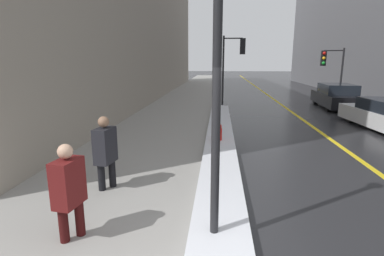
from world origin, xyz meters
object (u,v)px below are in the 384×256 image
(traffic_light_near, at_px, (235,55))
(pedestrian_nearside, at_px, (69,188))
(lamp_post, at_px, (217,61))
(traffic_light_far, at_px, (330,64))
(parked_car_black, at_px, (336,96))
(pedestrian_trailing, at_px, (105,149))
(fire_hydrant, at_px, (219,135))

(traffic_light_near, relative_size, pedestrian_nearside, 2.76)
(lamp_post, height_order, traffic_light_far, lamp_post)
(traffic_light_near, xyz_separation_m, parked_car_black, (5.76, -0.47, -2.28))
(traffic_light_near, distance_m, parked_car_black, 6.21)
(lamp_post, bearing_deg, traffic_light_near, 86.41)
(traffic_light_near, distance_m, pedestrian_trailing, 13.04)
(pedestrian_nearside, bearing_deg, fire_hydrant, 166.53)
(parked_car_black, distance_m, fire_hydrant, 10.82)
(parked_car_black, bearing_deg, pedestrian_trailing, 147.10)
(traffic_light_far, distance_m, fire_hydrant, 12.16)
(traffic_light_far, bearing_deg, pedestrian_trailing, 63.44)
(fire_hydrant, bearing_deg, pedestrian_nearside, -112.01)
(lamp_post, relative_size, pedestrian_trailing, 2.79)
(traffic_light_far, xyz_separation_m, pedestrian_nearside, (-8.72, -15.26, -1.61))
(traffic_light_near, bearing_deg, pedestrian_trailing, -105.31)
(traffic_light_far, xyz_separation_m, parked_car_black, (0.02, -1.45, -1.79))
(pedestrian_nearside, bearing_deg, pedestrian_trailing, -166.86)
(lamp_post, bearing_deg, parked_car_black, 64.13)
(traffic_light_near, xyz_separation_m, pedestrian_trailing, (-3.12, -12.50, -2.07))
(traffic_light_near, bearing_deg, traffic_light_far, 8.36)
(lamp_post, bearing_deg, traffic_light_far, 66.37)
(pedestrian_nearside, distance_m, pedestrian_trailing, 1.79)
(lamp_post, height_order, traffic_light_near, lamp_post)
(traffic_light_far, xyz_separation_m, pedestrian_trailing, (-8.86, -13.48, -1.57))
(pedestrian_nearside, xyz_separation_m, parked_car_black, (8.73, 13.81, -0.18))
(lamp_post, height_order, pedestrian_nearside, lamp_post)
(pedestrian_trailing, xyz_separation_m, parked_car_black, (8.88, 12.03, -0.21))
(traffic_light_near, height_order, traffic_light_far, traffic_light_near)
(traffic_light_near, distance_m, pedestrian_nearside, 14.74)
(traffic_light_far, xyz_separation_m, fire_hydrant, (-6.59, -10.00, -2.07))
(traffic_light_far, height_order, pedestrian_trailing, traffic_light_far)
(pedestrian_nearside, height_order, pedestrian_trailing, pedestrian_trailing)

